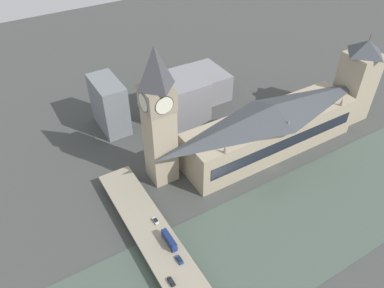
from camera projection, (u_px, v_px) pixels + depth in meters
ground_plane at (275, 169)px, 206.63m from camera, size 600.00×600.00×0.00m
river_water at (321, 211)px, 183.80m from camera, size 56.77×360.00×0.30m
parliament_hall at (271, 128)px, 210.40m from camera, size 25.97×105.89×31.03m
clock_tower at (158, 116)px, 177.14m from camera, size 14.47×14.47×75.65m
victoria_tower at (356, 81)px, 229.78m from camera, size 18.36×18.36×56.34m
road_bridge at (182, 281)px, 149.78m from camera, size 145.53×16.77×5.77m
double_decker_bus_lead at (169, 240)px, 160.73m from camera, size 10.57×2.46×4.60m
car_southbound_lead at (179, 260)px, 155.31m from camera, size 4.46×1.91×1.37m
car_southbound_mid at (171, 282)px, 147.68m from camera, size 4.24×1.77×1.40m
car_southbound_tail at (156, 221)px, 171.13m from camera, size 4.21×1.84×1.32m
city_block_west at (209, 82)px, 261.48m from camera, size 31.60×18.76×18.58m
city_block_center at (109, 105)px, 227.34m from camera, size 29.48×14.97×32.20m
city_block_east at (182, 99)px, 235.56m from camera, size 30.15×25.30×28.83m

